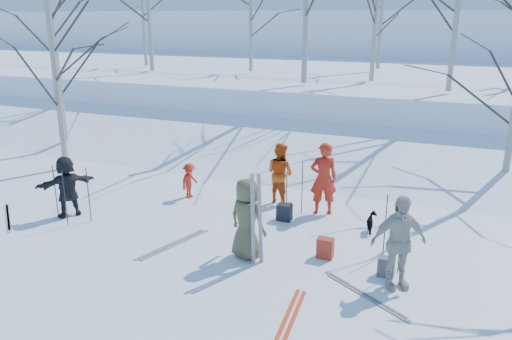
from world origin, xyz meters
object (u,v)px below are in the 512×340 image
at_px(skier_red_seated, 190,181).
at_px(skier_grey_west, 67,186).
at_px(dog, 372,223).
at_px(backpack_red, 325,248).
at_px(backpack_dark, 284,212).
at_px(backpack_grey, 386,267).
at_px(skier_cream_east, 398,242).
at_px(skier_red_north, 323,179).
at_px(skier_redor_behind, 280,173).
at_px(skier_olive_center, 247,219).

bearing_deg(skier_red_seated, skier_grey_west, 142.48).
height_order(dog, backpack_red, dog).
relative_size(dog, backpack_dark, 1.30).
bearing_deg(backpack_grey, skier_cream_east, -56.18).
bearing_deg(backpack_red, skier_red_seated, 154.70).
bearing_deg(backpack_red, skier_cream_east, -22.48).
distance_m(skier_red_north, skier_redor_behind, 1.28).
bearing_deg(skier_red_seated, skier_red_north, -80.37).
xyz_separation_m(skier_redor_behind, dog, (2.56, -1.01, -0.57)).
xyz_separation_m(skier_cream_east, backpack_red, (-1.45, 0.60, -0.66)).
distance_m(skier_redor_behind, backpack_grey, 4.34).
height_order(skier_olive_center, skier_red_north, skier_red_north).
height_order(skier_olive_center, skier_grey_west, skier_olive_center).
bearing_deg(backpack_grey, backpack_dark, 145.74).
height_order(backpack_grey, backpack_dark, backpack_dark).
bearing_deg(skier_olive_center, backpack_red, -143.48).
distance_m(skier_olive_center, skier_cream_east, 2.91).
bearing_deg(skier_olive_center, skier_grey_west, 11.01).
relative_size(dog, backpack_grey, 1.37).
distance_m(skier_red_north, skier_red_seated, 3.61).
distance_m(skier_redor_behind, backpack_red, 3.29).
xyz_separation_m(skier_red_seated, skier_grey_west, (-2.07, -2.24, 0.28)).
height_order(skier_red_seated, backpack_red, skier_red_seated).
xyz_separation_m(skier_olive_center, backpack_red, (1.46, 0.57, -0.62)).
relative_size(skier_red_seated, backpack_red, 2.26).
relative_size(skier_red_north, backpack_grey, 4.73).
bearing_deg(backpack_grey, dog, 107.60).
xyz_separation_m(skier_red_north, skier_cream_east, (2.14, -2.89, -0.03)).
relative_size(skier_grey_west, dog, 2.88).
bearing_deg(skier_redor_behind, skier_olive_center, 119.85).
xyz_separation_m(skier_olive_center, backpack_dark, (0.06, 2.08, -0.63)).
bearing_deg(skier_red_seated, skier_cream_east, -109.36).
bearing_deg(backpack_dark, skier_redor_behind, 115.25).
bearing_deg(backpack_dark, backpack_red, -47.09).
bearing_deg(backpack_dark, skier_grey_west, -160.62).
bearing_deg(backpack_grey, backpack_red, 166.72).
bearing_deg(dog, backpack_dark, -9.87).
bearing_deg(skier_red_seated, backpack_grey, -107.51).
bearing_deg(skier_redor_behind, backpack_dark, 136.91).
height_order(skier_grey_west, backpack_red, skier_grey_west).
bearing_deg(skier_olive_center, backpack_grey, -158.99).
relative_size(skier_grey_west, backpack_red, 3.58).
distance_m(skier_red_north, dog, 1.64).
relative_size(skier_olive_center, backpack_grey, 4.37).
relative_size(backpack_red, backpack_dark, 1.05).
relative_size(skier_olive_center, skier_redor_behind, 1.05).
bearing_deg(backpack_red, dog, 68.22).
bearing_deg(backpack_red, backpack_dark, 132.91).
bearing_deg(skier_redor_behind, skier_cream_east, 158.06).
height_order(skier_redor_behind, skier_grey_west, skier_redor_behind).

